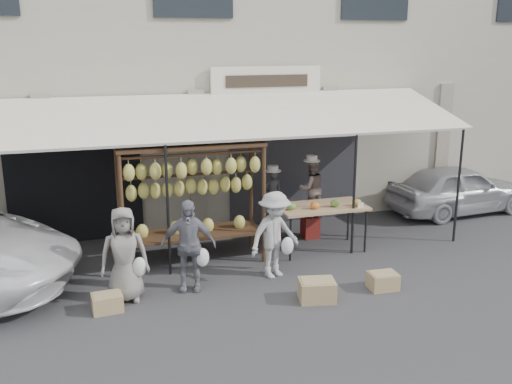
% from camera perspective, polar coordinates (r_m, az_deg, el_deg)
% --- Properties ---
extents(ground_plane, '(90.00, 90.00, 0.00)m').
position_cam_1_polar(ground_plane, '(9.36, -1.27, -10.14)').
color(ground_plane, '#2D2D30').
extents(shophouse, '(24.00, 6.15, 7.30)m').
position_cam_1_polar(shophouse, '(14.85, -8.49, 13.49)').
color(shophouse, '#A29A8B').
rests_on(shophouse, ground_plane).
extents(awning, '(10.00, 2.35, 2.92)m').
position_cam_1_polar(awning, '(10.79, -4.68, 7.44)').
color(awning, beige).
rests_on(awning, ground_plane).
extents(banana_rack, '(2.60, 0.90, 2.24)m').
position_cam_1_polar(banana_rack, '(10.19, -6.50, 1.22)').
color(banana_rack, '#3B2317').
rests_on(banana_rack, ground_plane).
extents(produce_table, '(1.70, 0.90, 1.04)m').
position_cam_1_polar(produce_table, '(11.00, 6.61, -1.57)').
color(produce_table, tan).
rests_on(produce_table, ground_plane).
extents(vendor_left, '(0.39, 0.26, 1.06)m').
position_cam_1_polar(vendor_left, '(11.53, 1.67, -0.29)').
color(vendor_left, '#2F2F33').
rests_on(vendor_left, stool_left).
extents(vendor_right, '(0.62, 0.50, 1.21)m').
position_cam_1_polar(vendor_right, '(11.67, 5.53, 0.38)').
color(vendor_right, '#72615A').
rests_on(vendor_right, stool_right).
extents(customer_left, '(0.75, 0.50, 1.52)m').
position_cam_1_polar(customer_left, '(9.09, -13.05, -6.13)').
color(customer_left, slate).
rests_on(customer_left, ground_plane).
extents(customer_mid, '(0.96, 0.58, 1.53)m').
position_cam_1_polar(customer_mid, '(9.30, -6.80, -5.32)').
color(customer_mid, slate).
rests_on(customer_mid, ground_plane).
extents(customer_right, '(1.11, 0.85, 1.51)m').
position_cam_1_polar(customer_right, '(9.75, 1.86, -4.30)').
color(customer_right, '#A2A2A2').
rests_on(customer_right, ground_plane).
extents(stool_left, '(0.37, 0.37, 0.41)m').
position_cam_1_polar(stool_left, '(11.74, 1.65, -3.77)').
color(stool_left, maroon).
rests_on(stool_left, ground_plane).
extents(stool_right, '(0.36, 0.36, 0.45)m').
position_cam_1_polar(stool_right, '(11.90, 5.43, -3.48)').
color(stool_right, maroon).
rests_on(stool_right, ground_plane).
extents(crate_near_a, '(0.63, 0.52, 0.33)m').
position_cam_1_polar(crate_near_a, '(9.13, 6.11, -9.75)').
color(crate_near_a, tan).
rests_on(crate_near_a, ground_plane).
extents(crate_near_b, '(0.48, 0.37, 0.28)m').
position_cam_1_polar(crate_near_b, '(9.71, 12.57, -8.68)').
color(crate_near_b, tan).
rests_on(crate_near_b, ground_plane).
extents(crate_far, '(0.47, 0.37, 0.27)m').
position_cam_1_polar(crate_far, '(9.04, -14.65, -10.66)').
color(crate_far, tan).
rests_on(crate_far, ground_plane).
extents(sedan, '(3.53, 1.62, 1.17)m').
position_cam_1_polar(sedan, '(14.26, 19.58, 0.30)').
color(sedan, '#A6A6AB').
rests_on(sedan, ground_plane).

